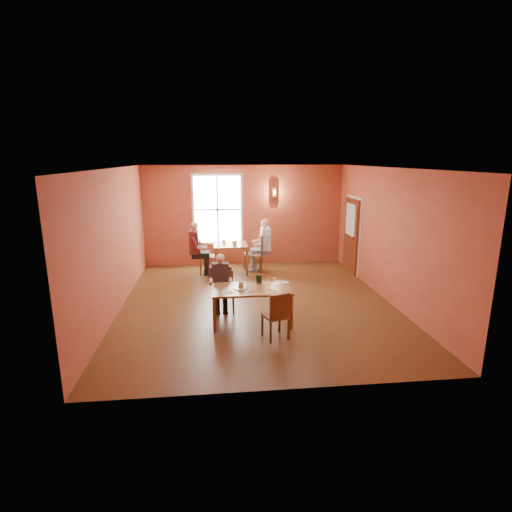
{
  "coord_description": "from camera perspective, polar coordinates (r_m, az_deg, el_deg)",
  "views": [
    {
      "loc": [
        -0.95,
        -8.48,
        3.21
      ],
      "look_at": [
        0.0,
        0.2,
        1.05
      ],
      "focal_mm": 28.0,
      "sensor_mm": 36.0,
      "label": 1
    }
  ],
  "objects": [
    {
      "name": "window",
      "position": [
        12.03,
        -5.52,
        6.62
      ],
      "size": [
        1.36,
        0.1,
        1.96
      ],
      "primitive_type": "cube",
      "color": "white",
      "rests_on": "wall_back"
    },
    {
      "name": "door",
      "position": [
        11.67,
        13.37,
        2.84
      ],
      "size": [
        0.12,
        1.04,
        2.1
      ],
      "primitive_type": "cube",
      "color": "maroon",
      "rests_on": "ground"
    },
    {
      "name": "wall_right",
      "position": [
        9.51,
        18.43,
        2.82
      ],
      "size": [
        0.04,
        7.0,
        3.0
      ],
      "primitive_type": "cube",
      "color": "brown",
      "rests_on": "ground"
    },
    {
      "name": "chair_diner_maroon",
      "position": [
        11.36,
        -6.93,
        0.02
      ],
      "size": [
        0.45,
        0.45,
        1.01
      ],
      "primitive_type": null,
      "rotation": [
        0.0,
        0.0,
        -1.57
      ],
      "color": "brown",
      "rests_on": "ground"
    },
    {
      "name": "chair_empty",
      "position": [
        7.31,
        2.79,
        -8.36
      ],
      "size": [
        0.5,
        0.5,
        0.89
      ],
      "primitive_type": null,
      "rotation": [
        0.0,
        0.0,
        0.31
      ],
      "color": "#42230F",
      "rests_on": "ground"
    },
    {
      "name": "napkin",
      "position": [
        7.61,
        -4.0,
        -5.2
      ],
      "size": [
        0.21,
        0.21,
        0.01
      ],
      "primitive_type": "cube",
      "rotation": [
        0.0,
        0.0,
        0.31
      ],
      "color": "white",
      "rests_on": "main_table"
    },
    {
      "name": "chair_diner_white",
      "position": [
        11.41,
        -0.4,
        0.37
      ],
      "size": [
        0.48,
        0.48,
        1.09
      ],
      "primitive_type": null,
      "rotation": [
        0.0,
        0.0,
        1.57
      ],
      "color": "#4B2314",
      "rests_on": "ground"
    },
    {
      "name": "wall_sconce",
      "position": [
        12.07,
        2.63,
        9.08
      ],
      "size": [
        0.16,
        0.16,
        0.28
      ],
      "primitive_type": "cylinder",
      "color": "brown",
      "rests_on": "wall_back"
    },
    {
      "name": "ceiling",
      "position": [
        8.54,
        0.15,
        12.48
      ],
      "size": [
        6.0,
        7.0,
        0.04
      ],
      "primitive_type": "cube",
      "color": "white",
      "rests_on": "wall_back"
    },
    {
      "name": "ground",
      "position": [
        9.12,
        0.14,
        -6.72
      ],
      "size": [
        6.0,
        7.0,
        0.01
      ],
      "primitive_type": "cube",
      "color": "brown",
      "rests_on": "ground"
    },
    {
      "name": "cup_a",
      "position": [
        11.16,
        -3.08,
        1.86
      ],
      "size": [
        0.15,
        0.15,
        0.11
      ],
      "primitive_type": "imported",
      "rotation": [
        0.0,
        0.0,
        -0.05
      ],
      "color": "silver",
      "rests_on": "second_table"
    },
    {
      "name": "second_table",
      "position": [
        11.39,
        -3.65,
        -0.33
      ],
      "size": [
        0.94,
        0.94,
        0.83
      ],
      "primitive_type": null,
      "color": "brown",
      "rests_on": "ground"
    },
    {
      "name": "wall_back",
      "position": [
        12.14,
        -1.7,
        5.79
      ],
      "size": [
        6.0,
        0.04,
        3.0
      ],
      "primitive_type": "cube",
      "color": "brown",
      "rests_on": "ground"
    },
    {
      "name": "cup_b",
      "position": [
        11.42,
        -4.61,
        2.08
      ],
      "size": [
        0.11,
        0.11,
        0.1
      ],
      "primitive_type": "imported",
      "rotation": [
        0.0,
        0.0,
        0.08
      ],
      "color": "silver",
      "rests_on": "second_table"
    },
    {
      "name": "diner_white",
      "position": [
        11.37,
        -0.25,
        1.29
      ],
      "size": [
        0.58,
        0.58,
        1.46
      ],
      "primitive_type": null,
      "rotation": [
        0.0,
        0.0,
        1.57
      ],
      "color": "silver",
      "rests_on": "ground"
    },
    {
      "name": "chair_diner_main",
      "position": [
        8.52,
        -4.46,
        -5.19
      ],
      "size": [
        0.38,
        0.38,
        0.86
      ],
      "primitive_type": null,
      "rotation": [
        0.0,
        0.0,
        3.14
      ],
      "color": "#402514",
      "rests_on": "ground"
    },
    {
      "name": "side_plate",
      "position": [
        8.17,
        4.15,
        -3.83
      ],
      "size": [
        0.21,
        0.21,
        0.01
      ],
      "primitive_type": "cylinder",
      "rotation": [
        0.0,
        0.0,
        -0.33
      ],
      "color": "silver",
      "rests_on": "main_table"
    },
    {
      "name": "wall_left",
      "position": [
        8.89,
        -19.46,
        2.0
      ],
      "size": [
        0.04,
        7.0,
        3.0
      ],
      "primitive_type": "cube",
      "color": "brown",
      "rests_on": "ground"
    },
    {
      "name": "diner_maroon",
      "position": [
        11.31,
        -7.12,
        1.1
      ],
      "size": [
        0.58,
        0.58,
        1.45
      ],
      "primitive_type": null,
      "rotation": [
        0.0,
        0.0,
        -1.57
      ],
      "color": "maroon",
      "rests_on": "ground"
    },
    {
      "name": "goblet_a",
      "position": [
        7.93,
        2.7,
        -3.72
      ],
      "size": [
        0.08,
        0.08,
        0.18
      ],
      "primitive_type": null,
      "rotation": [
        0.0,
        0.0,
        -0.18
      ],
      "color": "white",
      "rests_on": "main_table"
    },
    {
      "name": "plate_food",
      "position": [
        7.8,
        -2.26,
        -4.59
      ],
      "size": [
        0.28,
        0.28,
        0.03
      ],
      "primitive_type": "cylinder",
      "rotation": [
        0.0,
        0.0,
        0.12
      ],
      "color": "white",
      "rests_on": "main_table"
    },
    {
      "name": "menu_stand",
      "position": [
        8.1,
        0.44,
        -3.32
      ],
      "size": [
        0.11,
        0.06,
        0.18
      ],
      "primitive_type": "cube",
      "rotation": [
        0.0,
        0.0,
        -0.03
      ],
      "color": "#1C301F",
      "rests_on": "main_table"
    },
    {
      "name": "sandwich",
      "position": [
        7.84,
        -2.16,
        -4.21
      ],
      "size": [
        0.1,
        0.1,
        0.11
      ],
      "primitive_type": "cube",
      "rotation": [
        0.0,
        0.0,
        -0.13
      ],
      "color": "tan",
      "rests_on": "main_table"
    },
    {
      "name": "main_table",
      "position": [
        7.96,
        -0.67,
        -7.08
      ],
      "size": [
        1.55,
        0.87,
        0.72
      ],
      "primitive_type": null,
      "color": "brown",
      "rests_on": "ground"
    },
    {
      "name": "goblet_c",
      "position": [
        7.7,
        2.11,
        -4.23
      ],
      "size": [
        0.09,
        0.09,
        0.19
      ],
      "primitive_type": null,
      "rotation": [
        0.0,
        0.0,
        -0.27
      ],
      "color": "white",
      "rests_on": "main_table"
    },
    {
      "name": "wall_front",
      "position": [
        5.35,
        4.32,
        -4.8
      ],
      "size": [
        6.0,
        0.04,
        3.0
      ],
      "primitive_type": "cube",
      "color": "brown",
      "rests_on": "ground"
    },
    {
      "name": "knife",
      "position": [
        7.62,
        -0.6,
        -5.15
      ],
      "size": [
        0.16,
        0.1,
        0.0
      ],
      "primitive_type": "cube",
      "rotation": [
        0.0,
        0.0,
        0.5
      ],
      "color": "silver",
      "rests_on": "main_table"
    },
    {
      "name": "diner_main",
      "position": [
        8.44,
        -4.48,
        -4.26
      ],
      "size": [
        0.47,
        0.47,
        1.18
      ],
      "primitive_type": null,
      "rotation": [
        0.0,
        0.0,
        3.14
      ],
      "color": "#3D271B",
      "rests_on": "ground"
    }
  ]
}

